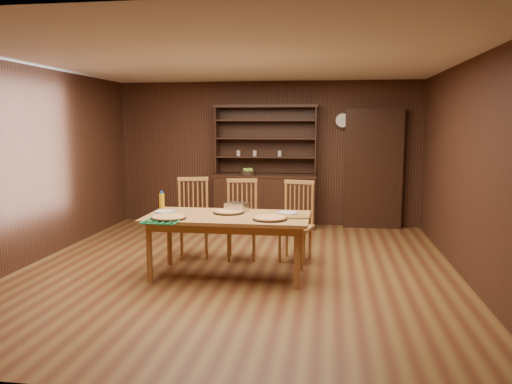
% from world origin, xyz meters
% --- Properties ---
extents(floor, '(6.00, 6.00, 0.00)m').
position_xyz_m(floor, '(0.00, 0.00, 0.00)').
color(floor, brown).
rests_on(floor, ground).
extents(room_shell, '(6.00, 6.00, 6.00)m').
position_xyz_m(room_shell, '(0.00, 0.00, 1.58)').
color(room_shell, silver).
rests_on(room_shell, floor).
extents(china_hutch, '(1.84, 0.52, 2.17)m').
position_xyz_m(china_hutch, '(-0.00, 2.75, 0.60)').
color(china_hutch, '#321810').
rests_on(china_hutch, floor).
extents(doorway, '(1.00, 0.18, 2.10)m').
position_xyz_m(doorway, '(1.90, 2.90, 1.05)').
color(doorway, '#321810').
rests_on(doorway, floor).
extents(wall_clock, '(0.30, 0.05, 0.30)m').
position_xyz_m(wall_clock, '(1.35, 2.96, 1.90)').
color(wall_clock, '#321810').
rests_on(wall_clock, room_shell).
extents(dining_table, '(1.95, 0.98, 0.75)m').
position_xyz_m(dining_table, '(-0.06, -0.29, 0.67)').
color(dining_table, '#A66E39').
rests_on(dining_table, floor).
extents(chair_left, '(0.55, 0.54, 1.10)m').
position_xyz_m(chair_left, '(-0.73, 0.59, 0.58)').
color(chair_left, '#B4803D').
rests_on(chair_left, floor).
extents(chair_center, '(0.50, 0.48, 1.09)m').
position_xyz_m(chair_center, '(-0.05, 0.59, 0.58)').
color(chair_center, '#B4803D').
rests_on(chair_center, floor).
extents(chair_right, '(0.52, 0.51, 1.08)m').
position_xyz_m(chair_right, '(0.71, 0.60, 0.57)').
color(chair_right, '#B4803D').
rests_on(chair_right, floor).
extents(pizza_left, '(0.42, 0.42, 0.04)m').
position_xyz_m(pizza_left, '(-0.70, -0.60, 0.77)').
color(pizza_left, black).
rests_on(pizza_left, dining_table).
extents(pizza_right, '(0.40, 0.40, 0.04)m').
position_xyz_m(pizza_right, '(0.47, -0.48, 0.77)').
color(pizza_right, black).
rests_on(pizza_right, dining_table).
extents(pizza_center, '(0.38, 0.38, 0.04)m').
position_xyz_m(pizza_center, '(-0.08, -0.14, 0.77)').
color(pizza_center, black).
rests_on(pizza_center, dining_table).
extents(cooling_rack, '(0.39, 0.39, 0.02)m').
position_xyz_m(cooling_rack, '(-0.73, -0.75, 0.76)').
color(cooling_rack, '#0DB160').
rests_on(cooling_rack, dining_table).
extents(plate_left, '(0.26, 0.26, 0.02)m').
position_xyz_m(plate_left, '(-0.88, -0.18, 0.76)').
color(plate_left, silver).
rests_on(plate_left, dining_table).
extents(plate_right, '(0.25, 0.25, 0.02)m').
position_xyz_m(plate_right, '(0.64, -0.04, 0.76)').
color(plate_right, silver).
rests_on(plate_right, dining_table).
extents(foil_dish, '(0.31, 0.26, 0.11)m').
position_xyz_m(foil_dish, '(-0.01, 0.02, 0.80)').
color(foil_dish, silver).
rests_on(foil_dish, dining_table).
extents(juice_bottle, '(0.07, 0.07, 0.22)m').
position_xyz_m(juice_bottle, '(-1.02, 0.09, 0.85)').
color(juice_bottle, '#D79A0B').
rests_on(juice_bottle, dining_table).
extents(pot_holder_a, '(0.25, 0.25, 0.02)m').
position_xyz_m(pot_holder_a, '(0.80, -0.30, 0.76)').
color(pot_holder_a, '#B51D14').
rests_on(pot_holder_a, dining_table).
extents(pot_holder_b, '(0.27, 0.27, 0.02)m').
position_xyz_m(pot_holder_b, '(0.66, -0.28, 0.76)').
color(pot_holder_b, '#B51D14').
rests_on(pot_holder_b, dining_table).
extents(fruit_bowl, '(0.26, 0.26, 0.12)m').
position_xyz_m(fruit_bowl, '(-0.30, 2.69, 0.98)').
color(fruit_bowl, black).
rests_on(fruit_bowl, china_hutch).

